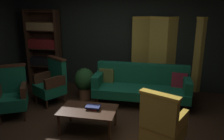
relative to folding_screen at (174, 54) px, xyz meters
name	(u,v)px	position (x,y,z in m)	size (l,w,h in m)	color
ground_plane	(103,134)	(-1.27, -2.37, -0.99)	(10.00, 10.00, 0.00)	black
back_wall	(125,35)	(-1.27, 0.08, 0.41)	(7.20, 0.10, 2.80)	black
folding_screen	(174,54)	(0.00, 0.00, 0.00)	(2.07, 0.49, 1.90)	#B29338
bookshelf	(44,47)	(-3.42, -0.18, 0.09)	(0.90, 0.32, 2.05)	#382114
velvet_couch	(141,84)	(-0.72, -0.92, -0.53)	(2.12, 0.78, 0.88)	#382114
coffee_table	(88,112)	(-1.55, -2.32, -0.61)	(1.00, 0.64, 0.42)	#382114
armchair_gilt_accent	(163,124)	(-0.26, -2.70, -0.50)	(0.77, 0.76, 1.04)	gold
armchair_wing_left	(52,82)	(-2.72, -1.29, -0.50)	(0.80, 0.80, 1.04)	#382114
armchair_wing_right	(12,93)	(-3.22, -2.06, -0.50)	(0.78, 0.77, 1.04)	#382114
potted_plant	(85,82)	(-2.05, -0.96, -0.55)	(0.47, 0.47, 0.76)	brown
book_red_leather	(93,108)	(-1.47, -2.28, -0.55)	(0.18, 0.15, 0.03)	maroon
book_navy_cloth	(93,107)	(-1.47, -2.28, -0.52)	(0.26, 0.17, 0.03)	navy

